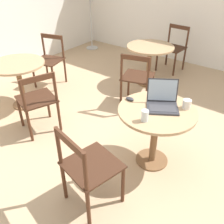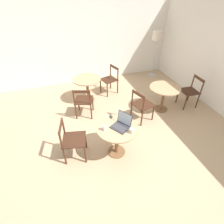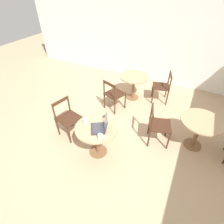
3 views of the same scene
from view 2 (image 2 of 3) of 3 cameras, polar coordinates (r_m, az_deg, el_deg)
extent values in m
plane|color=tan|center=(4.12, -0.93, -8.79)|extent=(16.00, 16.00, 0.00)
cube|color=white|center=(6.25, -10.93, 21.38)|extent=(9.40, 0.06, 2.70)
cylinder|color=brown|center=(3.85, 1.49, -12.76)|extent=(0.37, 0.37, 0.02)
cylinder|color=brown|center=(3.60, 1.58, -9.26)|extent=(0.08, 0.08, 0.65)
cylinder|color=tan|center=(3.36, 1.68, -5.20)|extent=(0.81, 0.81, 0.03)
cylinder|color=brown|center=(5.22, 15.65, 1.03)|extent=(0.37, 0.37, 0.02)
cylinder|color=brown|center=(5.04, 16.27, 4.15)|extent=(0.08, 0.08, 0.65)
cylinder|color=tan|center=(4.87, 16.95, 7.55)|extent=(0.81, 0.81, 0.03)
cylinder|color=brown|center=(5.50, -7.65, 4.18)|extent=(0.37, 0.37, 0.02)
cylinder|color=brown|center=(5.33, -7.94, 7.24)|extent=(0.08, 0.08, 0.65)
cylinder|color=tan|center=(5.17, -8.26, 10.54)|extent=(0.81, 0.81, 0.03)
cylinder|color=#472819|center=(3.82, -8.60, -9.02)|extent=(0.04, 0.04, 0.45)
cylinder|color=#472819|center=(3.55, -8.70, -13.60)|extent=(0.04, 0.04, 0.45)
cylinder|color=#472819|center=(3.87, -14.57, -9.28)|extent=(0.04, 0.04, 0.45)
cylinder|color=#472819|center=(3.60, -15.21, -13.80)|extent=(0.04, 0.04, 0.45)
cube|color=#3C2215|center=(3.53, -12.26, -8.77)|extent=(0.54, 0.54, 0.02)
cylinder|color=#472819|center=(3.57, -15.63, -4.31)|extent=(0.04, 0.04, 0.39)
cylinder|color=#472819|center=(3.28, -16.43, -8.84)|extent=(0.04, 0.04, 0.39)
cube|color=#472819|center=(3.32, -16.47, -4.46)|extent=(0.12, 0.42, 0.07)
cylinder|color=#472819|center=(5.29, 22.81, 2.71)|extent=(0.04, 0.04, 0.45)
cylinder|color=#472819|center=(5.55, 20.57, 4.95)|extent=(0.04, 0.04, 0.45)
cylinder|color=#472819|center=(5.53, 26.15, 3.25)|extent=(0.04, 0.04, 0.45)
cylinder|color=#472819|center=(5.78, 23.85, 5.38)|extent=(0.04, 0.04, 0.45)
cube|color=#3C2215|center=(5.42, 23.95, 6.21)|extent=(0.47, 0.47, 0.02)
cylinder|color=#472819|center=(5.33, 27.41, 7.20)|extent=(0.04, 0.04, 0.39)
cylinder|color=#472819|center=(5.59, 24.96, 9.24)|extent=(0.04, 0.04, 0.39)
cube|color=#472819|center=(5.39, 26.61, 9.72)|extent=(0.05, 0.43, 0.07)
cylinder|color=#472819|center=(4.83, 9.88, 2.00)|extent=(0.04, 0.04, 0.45)
cylinder|color=#472819|center=(4.62, 13.26, -0.31)|extent=(0.04, 0.04, 0.45)
cylinder|color=#472819|center=(4.60, 6.30, 0.39)|extent=(0.04, 0.04, 0.45)
cylinder|color=#472819|center=(4.38, 9.68, -2.13)|extent=(0.04, 0.04, 0.45)
cube|color=#3C2215|center=(4.47, 10.09, 2.48)|extent=(0.56, 0.56, 0.02)
cylinder|color=#472819|center=(4.36, 6.68, 5.08)|extent=(0.04, 0.04, 0.39)
cylinder|color=#472819|center=(4.12, 10.29, 2.67)|extent=(0.04, 0.04, 0.39)
cube|color=#472819|center=(4.15, 8.63, 5.76)|extent=(0.15, 0.42, 0.07)
cylinder|color=#472819|center=(4.95, -10.88, 2.81)|extent=(0.04, 0.04, 0.45)
cylinder|color=#472819|center=(4.89, -6.30, 2.82)|extent=(0.04, 0.04, 0.45)
cylinder|color=#472819|center=(4.64, -11.67, 0.07)|extent=(0.04, 0.04, 0.45)
cylinder|color=#472819|center=(4.57, -6.78, 0.04)|extent=(0.04, 0.04, 0.45)
cube|color=#3C2215|center=(4.63, -9.18, 3.89)|extent=(0.57, 0.57, 0.02)
cylinder|color=#472819|center=(4.39, -12.36, 4.70)|extent=(0.04, 0.04, 0.39)
cylinder|color=#472819|center=(4.32, -7.19, 4.75)|extent=(0.04, 0.04, 0.39)
cube|color=#472819|center=(4.27, -10.02, 6.55)|extent=(0.41, 0.16, 0.07)
cylinder|color=#472819|center=(5.48, -1.55, 7.04)|extent=(0.04, 0.04, 0.45)
cylinder|color=#472819|center=(5.78, -3.75, 8.63)|extent=(0.04, 0.04, 0.45)
cylinder|color=#472819|center=(5.68, 1.84, 8.17)|extent=(0.04, 0.04, 0.45)
cylinder|color=#472819|center=(5.97, -0.45, 9.67)|extent=(0.04, 0.04, 0.45)
cube|color=#3C2215|center=(5.61, -1.01, 10.55)|extent=(0.55, 0.55, 0.02)
cylinder|color=#472819|center=(5.48, 1.93, 12.23)|extent=(0.04, 0.04, 0.39)
cylinder|color=#472819|center=(5.78, -0.48, 13.58)|extent=(0.04, 0.04, 0.39)
cube|color=#472819|center=(5.57, 0.71, 14.43)|extent=(0.14, 0.42, 0.07)
cylinder|color=#B7B7B7|center=(7.20, 12.82, 11.78)|extent=(0.29, 0.29, 0.02)
cylinder|color=#B7B7B7|center=(6.96, 13.57, 16.70)|extent=(0.02, 0.02, 1.32)
cylinder|color=beige|center=(6.74, 14.60, 23.01)|extent=(0.32, 0.32, 0.28)
cube|color=#2D2D33|center=(3.34, 2.58, -5.08)|extent=(0.38, 0.40, 0.02)
cube|color=#38383D|center=(3.32, 2.38, -5.12)|extent=(0.26, 0.30, 0.00)
cube|color=#2D2D33|center=(3.35, 4.17, -2.08)|extent=(0.22, 0.30, 0.24)
cube|color=#9EB2C6|center=(3.34, 4.12, -2.11)|extent=(0.20, 0.27, 0.22)
ellipsoid|color=#2D2D33|center=(3.58, -0.29, -1.49)|extent=(0.06, 0.10, 0.03)
cylinder|color=silver|center=(3.23, 6.53, -6.03)|extent=(0.09, 0.09, 0.10)
torus|color=silver|center=(3.25, 7.42, -5.74)|extent=(0.05, 0.01, 0.05)
cylinder|color=silver|center=(3.26, -2.49, -5.14)|extent=(0.07, 0.07, 0.11)
camera|label=1|loc=(1.99, -49.08, -3.05)|focal=40.00mm
camera|label=3|loc=(2.24, 67.19, 16.16)|focal=28.00mm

